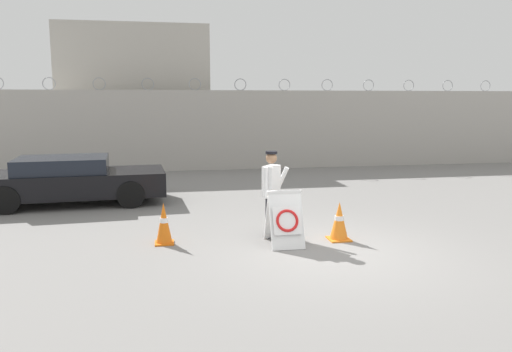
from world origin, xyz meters
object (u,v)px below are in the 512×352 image
Objects in this scene: traffic_cone_near at (339,221)px; parked_car_front_coupe at (71,180)px; traffic_cone_mid at (164,223)px; barricade_sign at (285,218)px; security_guard at (271,190)px.

traffic_cone_near is 0.16× the size of parked_car_front_coupe.
traffic_cone_mid is at bearing -64.17° from parked_car_front_coupe.
traffic_cone_mid is (-3.38, 0.35, 0.02)m from traffic_cone_near.
parked_car_front_coupe is at bearing 141.92° from traffic_cone_near.
barricade_sign is at bearing -173.33° from traffic_cone_near.
security_guard is 1.47m from traffic_cone_near.
barricade_sign reaches higher than traffic_cone_mid.
barricade_sign is 0.75m from security_guard.
security_guard is at bearing 103.44° from barricade_sign.
parked_car_front_coupe is at bearing 119.85° from traffic_cone_mid.
parked_car_front_coupe reaches higher than barricade_sign.
parked_car_front_coupe is at bearing 84.89° from security_guard.
traffic_cone_near is 7.35m from parked_car_front_coupe.
parked_car_front_coupe reaches higher than traffic_cone_mid.
traffic_cone_near is at bearing -42.09° from parked_car_front_coupe.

